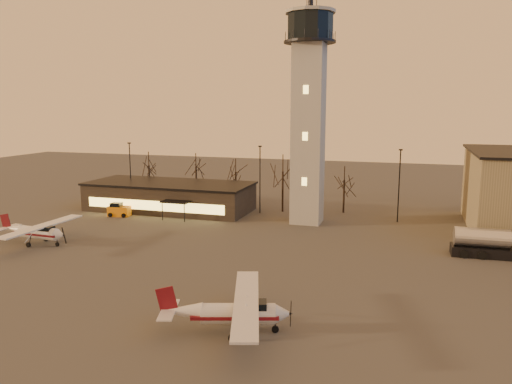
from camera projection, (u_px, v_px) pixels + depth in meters
The scene contains 9 objects.
ground at pixel (232, 302), 40.92m from camera, with size 220.00×220.00×0.00m, color #3F3C3A.
control_tower at pixel (309, 103), 66.35m from camera, with size 6.80×6.80×32.60m.
terminal at pixel (170, 196), 77.11m from camera, with size 25.40×12.20×4.30m.
light_poles at pixel (312, 183), 69.00m from camera, with size 58.50×12.25×10.14m.
tree_row at pixel (236, 168), 80.77m from camera, with size 37.20×9.20×8.80m.
cessna_front at pixel (240, 317), 35.23m from camera, with size 10.14×12.50×3.48m.
cessna_rear at pixel (40, 235), 57.81m from camera, with size 9.62×12.16×3.36m.
fuel_truck at pixel (493, 246), 52.99m from camera, with size 8.46×2.99×3.11m.
service_cart at pixel (119, 211), 72.93m from camera, with size 3.29×2.33×1.96m.
Camera 1 is at (13.49, -36.42, 15.88)m, focal length 35.00 mm.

